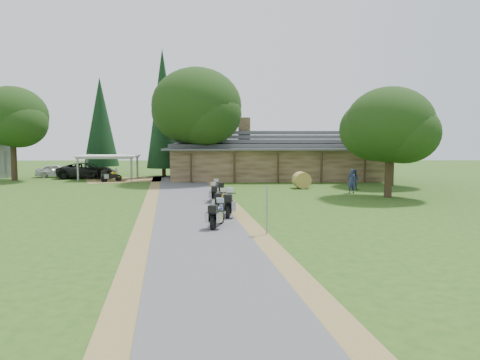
{
  "coord_description": "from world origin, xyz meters",
  "views": [
    {
      "loc": [
        2.03,
        -23.31,
        4.3
      ],
      "look_at": [
        2.35,
        5.48,
        1.6
      ],
      "focal_mm": 35.0,
      "sensor_mm": 36.0,
      "label": 1
    }
  ],
  "objects_px": {
    "car_white_sedan": "(56,169)",
    "motorcycle_carport_a": "(111,175)",
    "motorcycle_row_a": "(217,213)",
    "motorcycle_row_e": "(218,188)",
    "carport": "(109,168)",
    "lodge": "(274,155)",
    "motorcycle_row_d": "(214,193)",
    "motorcycle_row_b": "(229,203)",
    "motorcycle_row_c": "(221,200)",
    "hay_bale": "(302,180)",
    "car_dark_suv": "(87,167)"
  },
  "relations": [
    {
      "from": "car_dark_suv",
      "to": "motorcycle_row_e",
      "type": "xyz_separation_m",
      "value": [
        13.93,
        -14.76,
        -0.61
      ]
    },
    {
      "from": "carport",
      "to": "motorcycle_row_e",
      "type": "bearing_deg",
      "value": -50.98
    },
    {
      "from": "carport",
      "to": "motorcycle_row_d",
      "type": "relative_size",
      "value": 3.16
    },
    {
      "from": "motorcycle_row_a",
      "to": "motorcycle_row_b",
      "type": "relative_size",
      "value": 0.9
    },
    {
      "from": "car_white_sedan",
      "to": "car_dark_suv",
      "type": "xyz_separation_m",
      "value": [
        3.72,
        -1.44,
        0.36
      ]
    },
    {
      "from": "lodge",
      "to": "carport",
      "type": "bearing_deg",
      "value": -176.14
    },
    {
      "from": "car_dark_suv",
      "to": "hay_bale",
      "type": "bearing_deg",
      "value": -119.57
    },
    {
      "from": "car_dark_suv",
      "to": "lodge",
      "type": "bearing_deg",
      "value": -96.73
    },
    {
      "from": "motorcycle_row_a",
      "to": "motorcycle_row_e",
      "type": "xyz_separation_m",
      "value": [
        -0.37,
        11.18,
        -0.05
      ]
    },
    {
      "from": "motorcycle_row_c",
      "to": "motorcycle_row_e",
      "type": "height_order",
      "value": "motorcycle_row_c"
    },
    {
      "from": "carport",
      "to": "motorcycle_row_d",
      "type": "height_order",
      "value": "carport"
    },
    {
      "from": "carport",
      "to": "car_white_sedan",
      "type": "xyz_separation_m",
      "value": [
        -6.38,
        3.07,
        -0.36
      ]
    },
    {
      "from": "carport",
      "to": "motorcycle_row_c",
      "type": "distance_m",
      "value": 22.66
    },
    {
      "from": "car_white_sedan",
      "to": "motorcycle_row_d",
      "type": "distance_m",
      "value": 25.65
    },
    {
      "from": "motorcycle_row_a",
      "to": "motorcycle_row_c",
      "type": "height_order",
      "value": "motorcycle_row_a"
    },
    {
      "from": "car_dark_suv",
      "to": "motorcycle_row_e",
      "type": "bearing_deg",
      "value": -141.81
    },
    {
      "from": "hay_bale",
      "to": "motorcycle_row_e",
      "type": "bearing_deg",
      "value": -141.37
    },
    {
      "from": "motorcycle_carport_a",
      "to": "hay_bale",
      "type": "relative_size",
      "value": 1.35
    },
    {
      "from": "car_white_sedan",
      "to": "motorcycle_carport_a",
      "type": "relative_size",
      "value": 2.82
    },
    {
      "from": "car_white_sedan",
      "to": "motorcycle_carport_a",
      "type": "bearing_deg",
      "value": -138.77
    },
    {
      "from": "carport",
      "to": "motorcycle_row_b",
      "type": "xyz_separation_m",
      "value": [
        12.16,
        -21.29,
        -0.49
      ]
    },
    {
      "from": "car_white_sedan",
      "to": "motorcycle_carport_a",
      "type": "xyz_separation_m",
      "value": [
        7.15,
        -5.07,
        -0.23
      ]
    },
    {
      "from": "car_white_sedan",
      "to": "motorcycle_row_e",
      "type": "height_order",
      "value": "car_white_sedan"
    },
    {
      "from": "motorcycle_row_d",
      "to": "hay_bale",
      "type": "height_order",
      "value": "hay_bale"
    },
    {
      "from": "motorcycle_row_b",
      "to": "motorcycle_carport_a",
      "type": "bearing_deg",
      "value": 34.55
    },
    {
      "from": "motorcycle_row_d",
      "to": "motorcycle_carport_a",
      "type": "bearing_deg",
      "value": 30.88
    },
    {
      "from": "car_white_sedan",
      "to": "motorcycle_row_a",
      "type": "relative_size",
      "value": 2.69
    },
    {
      "from": "motorcycle_row_b",
      "to": "motorcycle_row_d",
      "type": "height_order",
      "value": "motorcycle_row_b"
    },
    {
      "from": "motorcycle_row_d",
      "to": "hay_bale",
      "type": "distance_m",
      "value": 10.57
    },
    {
      "from": "motorcycle_row_a",
      "to": "motorcycle_row_e",
      "type": "bearing_deg",
      "value": 14.68
    },
    {
      "from": "car_white_sedan",
      "to": "hay_bale",
      "type": "height_order",
      "value": "car_white_sedan"
    },
    {
      "from": "carport",
      "to": "hay_bale",
      "type": "xyz_separation_m",
      "value": [
        18.01,
        -7.74,
        -0.54
      ]
    },
    {
      "from": "car_white_sedan",
      "to": "motorcycle_row_b",
      "type": "bearing_deg",
      "value": -156.13
    },
    {
      "from": "car_dark_suv",
      "to": "motorcycle_row_b",
      "type": "xyz_separation_m",
      "value": [
        14.82,
        -22.92,
        -0.48
      ]
    },
    {
      "from": "car_dark_suv",
      "to": "motorcycle_row_a",
      "type": "xyz_separation_m",
      "value": [
        14.3,
        -25.93,
        -0.56
      ]
    },
    {
      "from": "motorcycle_row_b",
      "to": "motorcycle_row_e",
      "type": "height_order",
      "value": "motorcycle_row_b"
    },
    {
      "from": "hay_bale",
      "to": "motorcycle_row_a",
      "type": "bearing_deg",
      "value": -111.03
    },
    {
      "from": "car_white_sedan",
      "to": "motorcycle_row_d",
      "type": "height_order",
      "value": "car_white_sedan"
    },
    {
      "from": "lodge",
      "to": "motorcycle_row_d",
      "type": "relative_size",
      "value": 12.02
    },
    {
      "from": "motorcycle_row_a",
      "to": "car_dark_suv",
      "type": "bearing_deg",
      "value": 41.67
    },
    {
      "from": "carport",
      "to": "motorcycle_carport_a",
      "type": "distance_m",
      "value": 2.22
    },
    {
      "from": "car_dark_suv",
      "to": "motorcycle_row_c",
      "type": "relative_size",
      "value": 3.5
    },
    {
      "from": "carport",
      "to": "hay_bale",
      "type": "bearing_deg",
      "value": -24.92
    },
    {
      "from": "car_white_sedan",
      "to": "car_dark_suv",
      "type": "relative_size",
      "value": 0.81
    },
    {
      "from": "motorcycle_row_e",
      "to": "hay_bale",
      "type": "xyz_separation_m",
      "value": [
        6.73,
        5.38,
        0.07
      ]
    },
    {
      "from": "motorcycle_row_b",
      "to": "motorcycle_carport_a",
      "type": "distance_m",
      "value": 22.4
    },
    {
      "from": "motorcycle_row_d",
      "to": "hay_bale",
      "type": "xyz_separation_m",
      "value": [
        6.93,
        7.98,
        0.07
      ]
    },
    {
      "from": "motorcycle_row_c",
      "to": "motorcycle_row_e",
      "type": "distance_m",
      "value": 6.29
    },
    {
      "from": "carport",
      "to": "motorcycle_row_a",
      "type": "bearing_deg",
      "value": -66.05
    },
    {
      "from": "motorcycle_row_a",
      "to": "motorcycle_row_c",
      "type": "relative_size",
      "value": 1.06
    }
  ]
}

